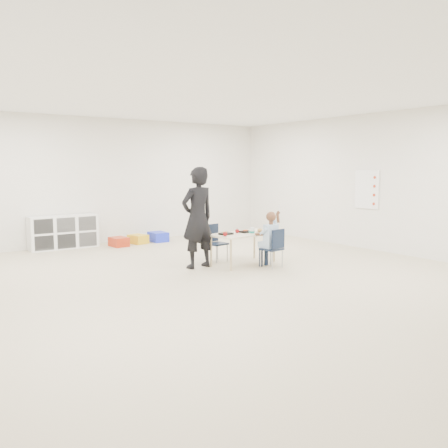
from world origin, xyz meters
TOP-DOWN VIEW (x-y plane):
  - room at (0.00, 0.00)m, footprint 9.00×9.02m
  - table at (0.90, 0.80)m, footprint 1.29×0.78m
  - chair_near at (1.13, 0.30)m, footprint 0.37×0.35m
  - chair_far at (0.68, 1.29)m, footprint 0.37×0.35m
  - child at (1.13, 0.30)m, footprint 0.51×0.51m
  - lunch_tray_near at (0.98, 0.83)m, footprint 0.24×0.19m
  - lunch_tray_far at (0.54, 0.81)m, footprint 0.24×0.19m
  - milk_carton at (0.98, 0.66)m, footprint 0.08×0.08m
  - bread_roll at (1.20, 0.71)m, footprint 0.09×0.09m
  - apple_near at (0.81, 0.86)m, footprint 0.07×0.07m
  - apple_far at (0.40, 0.64)m, footprint 0.07×0.07m
  - cubby_shelf at (-1.20, 4.28)m, footprint 1.40×0.40m
  - rules_poster at (3.98, 0.60)m, footprint 0.02×0.60m
  - adult at (0.09, 1.00)m, footprint 0.66×0.46m
  - bin_red at (-0.15, 3.85)m, footprint 0.36×0.44m
  - bin_yellow at (0.36, 3.98)m, footprint 0.40×0.47m
  - bin_blue at (0.87, 3.98)m, footprint 0.35×0.45m

SIDE VIEW (x-z plane):
  - bin_yellow at x=0.36m, z-range 0.00..0.20m
  - bin_red at x=-0.15m, z-range 0.00..0.20m
  - bin_blue at x=0.87m, z-range 0.00..0.22m
  - table at x=0.90m, z-range 0.00..0.56m
  - chair_near at x=1.13m, z-range 0.00..0.67m
  - chair_far at x=0.68m, z-range 0.00..0.67m
  - cubby_shelf at x=-1.20m, z-range 0.00..0.70m
  - child at x=1.13m, z-range 0.00..1.05m
  - lunch_tray_near at x=0.98m, z-range 0.56..0.59m
  - lunch_tray_far at x=0.54m, z-range 0.56..0.59m
  - bread_roll at x=1.20m, z-range 0.56..0.63m
  - apple_near at x=0.81m, z-range 0.56..0.63m
  - apple_far at x=0.40m, z-range 0.56..0.63m
  - milk_carton at x=0.98m, z-range 0.56..0.66m
  - adult at x=0.09m, z-range 0.00..1.71m
  - rules_poster at x=3.98m, z-range 0.85..1.65m
  - room at x=0.00m, z-range 0.00..2.80m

